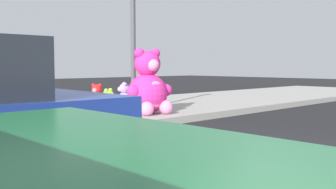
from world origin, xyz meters
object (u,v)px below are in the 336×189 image
(plush_red, at_px, (97,99))
(plush_lavender, at_px, (124,98))
(plush_lime, at_px, (109,105))
(sign_pole, at_px, (133,35))
(plush_pink_large, at_px, (149,87))

(plush_red, height_order, plush_lavender, plush_lavender)
(plush_red, relative_size, plush_lime, 1.07)
(sign_pole, bearing_deg, plush_red, 113.16)
(plush_pink_large, relative_size, plush_red, 2.31)
(plush_pink_large, height_order, plush_lime, plush_pink_large)
(plush_pink_large, xyz_separation_m, plush_lavender, (0.22, 1.17, -0.31))
(plush_pink_large, bearing_deg, plush_red, 102.42)
(sign_pole, xyz_separation_m, plush_red, (-0.39, 0.91, -1.46))
(plush_red, distance_m, plush_lime, 1.33)
(plush_red, xyz_separation_m, plush_lime, (-0.50, -1.23, -0.02))
(plush_lime, bearing_deg, plush_lavender, 40.76)
(sign_pole, xyz_separation_m, plush_pink_large, (-0.06, -0.59, -1.14))
(plush_pink_large, xyz_separation_m, plush_lime, (-0.83, 0.27, -0.33))
(plush_red, height_order, plush_lime, plush_red)
(plush_pink_large, relative_size, plush_lavender, 2.22)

